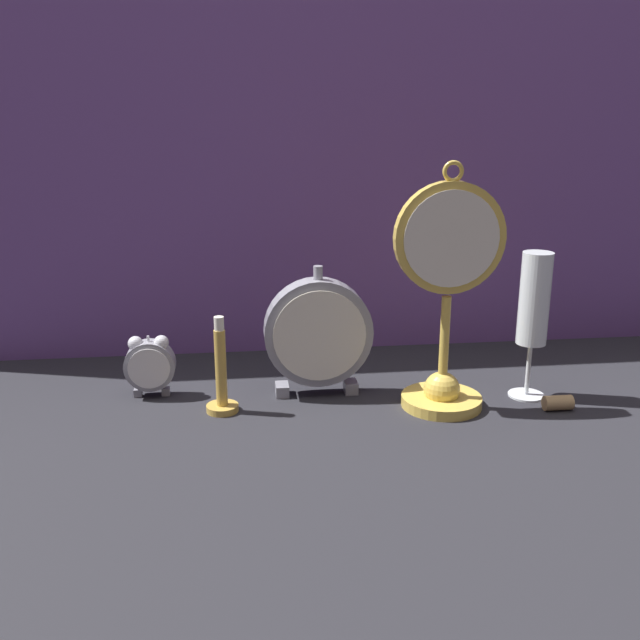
{
  "coord_description": "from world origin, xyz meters",
  "views": [
    {
      "loc": [
        -0.12,
        -0.92,
        0.43
      ],
      "look_at": [
        0.0,
        0.08,
        0.13
      ],
      "focal_mm": 40.0,
      "sensor_mm": 36.0,
      "label": 1
    }
  ],
  "objects": [
    {
      "name": "ground_plane",
      "position": [
        0.0,
        0.0,
        0.0
      ],
      "size": [
        4.0,
        4.0,
        0.0
      ],
      "primitive_type": "plane",
      "color": "#232328"
    },
    {
      "name": "mantel_clock_silver",
      "position": [
        -0.0,
        0.1,
        0.1
      ],
      "size": [
        0.16,
        0.04,
        0.2
      ],
      "color": "gray",
      "rests_on": "ground_plane"
    },
    {
      "name": "champagne_flute",
      "position": [
        0.32,
        0.06,
        0.14
      ],
      "size": [
        0.06,
        0.06,
        0.23
      ],
      "color": "silver",
      "rests_on": "ground_plane"
    },
    {
      "name": "brass_candlestick",
      "position": [
        -0.15,
        0.05,
        0.05
      ],
      "size": [
        0.05,
        0.05,
        0.14
      ],
      "color": "gold",
      "rests_on": "ground_plane"
    },
    {
      "name": "pocket_watch_on_stand",
      "position": [
        0.18,
        0.03,
        0.15
      ],
      "size": [
        0.16,
        0.12,
        0.36
      ],
      "color": "gold",
      "rests_on": "ground_plane"
    },
    {
      "name": "alarm_clock_twin_bell",
      "position": [
        -0.26,
        0.12,
        0.05
      ],
      "size": [
        0.08,
        0.03,
        0.1
      ],
      "color": "gray",
      "rests_on": "ground_plane"
    },
    {
      "name": "fabric_backdrop_drape",
      "position": [
        0.0,
        0.33,
        0.36
      ],
      "size": [
        1.45,
        0.01,
        0.72
      ],
      "primitive_type": "cube",
      "color": "#6B478E",
      "rests_on": "ground_plane"
    },
    {
      "name": "wine_cork",
      "position": [
        0.34,
        -0.0,
        0.01
      ],
      "size": [
        0.04,
        0.02,
        0.02
      ],
      "primitive_type": "cylinder",
      "rotation": [
        0.0,
        1.57,
        0.0
      ],
      "color": "tan",
      "rests_on": "ground_plane"
    }
  ]
}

